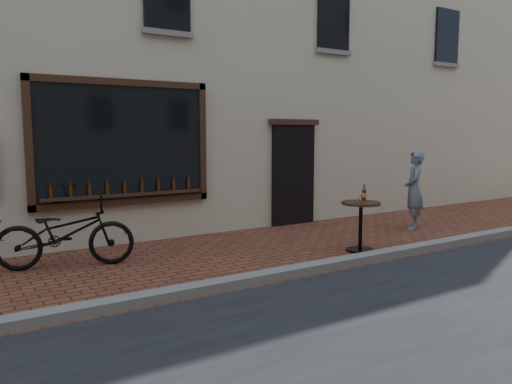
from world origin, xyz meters
TOP-DOWN VIEW (x-y plane):
  - ground at (0.00, 0.00)m, footprint 90.00×90.00m
  - kerb at (0.00, 0.20)m, footprint 90.00×0.25m
  - shop_building at (0.00, 6.50)m, footprint 28.00×6.20m
  - cargo_bicycle at (-3.20, 2.41)m, footprint 2.43×1.22m
  - bistro_table at (1.35, 0.78)m, footprint 0.66×0.66m
  - pedestrian at (3.72, 1.63)m, footprint 0.71×0.70m

SIDE VIEW (x-z plane):
  - ground at x=0.00m, z-range 0.00..0.00m
  - kerb at x=0.00m, z-range 0.00..0.12m
  - cargo_bicycle at x=-3.20m, z-range -0.02..1.10m
  - bistro_table at x=1.35m, z-range 0.04..1.18m
  - pedestrian at x=3.72m, z-range 0.00..1.66m
  - shop_building at x=0.00m, z-range 0.00..10.00m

